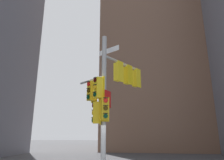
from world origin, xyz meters
TOP-DOWN VIEW (x-y plane):
  - building_mid_block at (3.81, 22.33)m, footprint 14.73×14.73m
  - signal_pole_assembly at (0.20, 0.53)m, footprint 3.40×3.26m

SIDE VIEW (x-z plane):
  - signal_pole_assembly at x=0.20m, z-range 0.66..7.69m
  - building_mid_block at x=3.81m, z-range 0.00..41.95m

